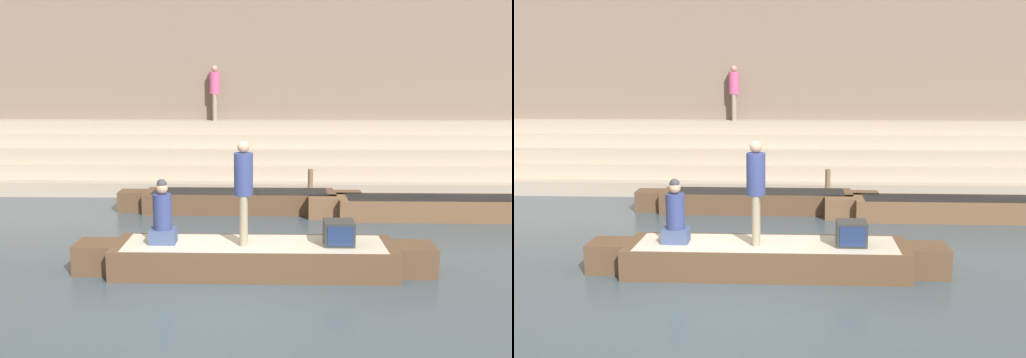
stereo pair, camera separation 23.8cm
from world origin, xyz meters
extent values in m
plane|color=#3D4C56|center=(0.00, 0.00, 0.00)|extent=(120.00, 120.00, 0.00)
cube|color=tan|center=(0.00, 8.45, 0.19)|extent=(36.00, 2.80, 0.38)
cube|color=#B2A28D|center=(0.00, 8.73, 0.57)|extent=(36.00, 2.24, 0.38)
cube|color=tan|center=(0.00, 9.01, 0.95)|extent=(36.00, 1.68, 0.38)
cube|color=#B2A28D|center=(0.00, 9.28, 1.34)|extent=(36.00, 1.12, 0.38)
cube|color=tan|center=(0.00, 9.56, 1.72)|extent=(36.00, 0.56, 0.38)
cube|color=#7F6B5B|center=(0.00, 10.44, 3.84)|extent=(34.20, 1.20, 7.68)
cube|color=#4C4037|center=(0.00, 9.82, 0.30)|extent=(34.20, 0.12, 0.60)
cube|color=brown|center=(0.57, 0.98, 0.26)|extent=(4.79, 1.21, 0.51)
cube|color=beige|center=(0.57, 0.98, 0.49)|extent=(4.41, 1.11, 0.05)
cube|color=brown|center=(3.30, 0.98, 0.26)|extent=(0.67, 0.67, 0.51)
cube|color=brown|center=(-2.16, 0.98, 0.26)|extent=(0.67, 0.67, 0.51)
cylinder|color=olive|center=(-0.15, 1.69, 0.41)|extent=(2.33, 0.04, 0.04)
cylinder|color=gray|center=(0.39, 1.02, 0.94)|extent=(0.13, 0.13, 0.85)
cylinder|color=gray|center=(0.39, 0.84, 0.94)|extent=(0.13, 0.13, 0.85)
cylinder|color=navy|center=(0.39, 0.93, 1.72)|extent=(0.32, 0.32, 0.71)
sphere|color=tan|center=(0.39, 0.93, 2.18)|extent=(0.20, 0.20, 0.20)
cube|color=#3D4C75|center=(-0.99, 0.97, 0.64)|extent=(0.44, 0.35, 0.25)
cylinder|color=navy|center=(-0.99, 0.97, 1.06)|extent=(0.32, 0.32, 0.60)
sphere|color=tan|center=(-0.99, 0.97, 1.47)|extent=(0.20, 0.20, 0.20)
sphere|color=#333338|center=(-0.99, 0.97, 1.54)|extent=(0.17, 0.17, 0.17)
cube|color=#2D2D2D|center=(2.00, 0.95, 0.72)|extent=(0.51, 0.46, 0.41)
cube|color=navy|center=(2.00, 0.72, 0.72)|extent=(0.43, 0.02, 0.33)
cube|color=brown|center=(4.92, 4.93, 0.25)|extent=(4.99, 1.03, 0.50)
cube|color=#2D2D2D|center=(4.92, 4.93, 0.47)|extent=(4.59, 0.93, 0.05)
cube|color=brown|center=(2.07, 4.93, 0.25)|extent=(0.70, 0.57, 0.50)
cube|color=brown|center=(0.08, 5.53, 0.25)|extent=(4.65, 1.03, 0.50)
cube|color=#2D2D2D|center=(0.08, 5.53, 0.47)|extent=(4.28, 0.93, 0.05)
cube|color=brown|center=(2.73, 5.53, 0.25)|extent=(0.65, 0.57, 0.50)
cube|color=brown|center=(-2.57, 5.53, 0.25)|extent=(0.65, 0.57, 0.50)
cylinder|color=brown|center=(1.85, 6.10, 0.48)|extent=(0.13, 0.13, 0.97)
cylinder|color=gray|center=(-0.89, 9.65, 2.31)|extent=(0.13, 0.13, 0.81)
cylinder|color=gray|center=(-0.89, 9.48, 2.31)|extent=(0.13, 0.13, 0.81)
cylinder|color=#C64C7F|center=(-0.89, 9.56, 3.05)|extent=(0.31, 0.31, 0.67)
sphere|color=tan|center=(-0.89, 9.56, 3.48)|extent=(0.19, 0.19, 0.19)
camera|label=1|loc=(0.86, -8.85, 3.41)|focal=42.00mm
camera|label=2|loc=(1.10, -8.84, 3.41)|focal=42.00mm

